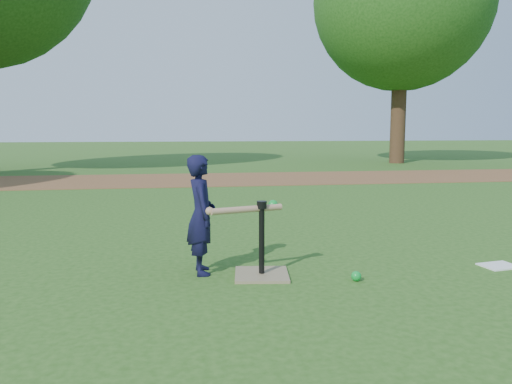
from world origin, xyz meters
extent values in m
plane|color=#285116|center=(0.00, 0.00, 0.00)|extent=(80.00, 80.00, 0.00)
cube|color=brown|center=(0.00, 7.50, 0.01)|extent=(24.00, 3.00, 0.01)
imported|color=black|center=(-0.67, -0.01, 0.49)|extent=(0.26, 0.38, 0.98)
sphere|color=#0D9930|center=(0.52, -0.42, 0.04)|extent=(0.08, 0.08, 0.08)
cube|color=white|center=(1.89, -0.21, 0.01)|extent=(0.33, 0.28, 0.01)
cube|color=#877655|center=(-0.19, -0.17, 0.01)|extent=(0.48, 0.48, 0.02)
cylinder|color=black|center=(-0.19, -0.17, 0.30)|extent=(0.05, 0.05, 0.55)
cylinder|color=black|center=(-0.19, -0.17, 0.58)|extent=(0.08, 0.08, 0.06)
cylinder|color=tan|center=(-0.31, -0.19, 0.56)|extent=(0.59, 0.21, 0.05)
sphere|color=tan|center=(-0.61, -0.23, 0.56)|extent=(0.06, 0.06, 0.06)
sphere|color=#0D9930|center=(-0.08, -0.09, 0.57)|extent=(0.08, 0.08, 0.08)
cylinder|color=#382316|center=(6.50, 12.00, 1.71)|extent=(0.50, 0.50, 3.42)
sphere|color=#285B19|center=(6.50, 12.00, 5.30)|extent=(5.80, 5.80, 5.80)
camera|label=1|loc=(-0.84, -4.05, 1.20)|focal=35.00mm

